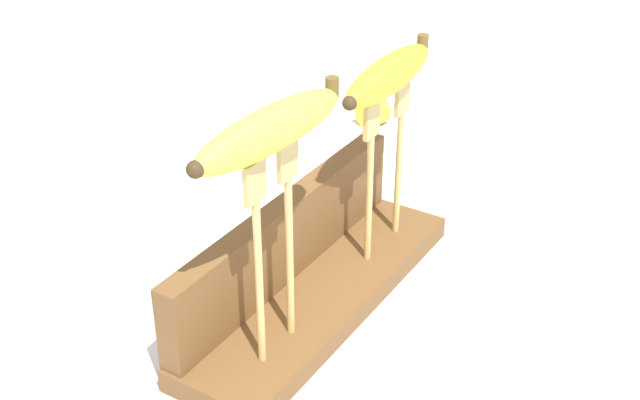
{
  "coord_description": "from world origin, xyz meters",
  "views": [
    {
      "loc": [
        -0.6,
        -0.38,
        0.53
      ],
      "look_at": [
        0.0,
        0.0,
        0.12
      ],
      "focal_mm": 48.07,
      "sensor_mm": 36.0,
      "label": 1
    }
  ],
  "objects": [
    {
      "name": "fork_stand_right",
      "position": [
        0.1,
        -0.02,
        0.13
      ],
      "size": [
        0.09,
        0.01,
        0.18
      ],
      "color": "tan",
      "rests_on": "wooden_board"
    },
    {
      "name": "ground_plane",
      "position": [
        0.0,
        0.0,
        0.0
      ],
      "size": [
        3.0,
        3.0,
        0.0
      ],
      "primitive_type": "plane",
      "color": "silver"
    },
    {
      "name": "fork_stand_left",
      "position": [
        -0.1,
        -0.02,
        0.14
      ],
      "size": [
        0.07,
        0.01,
        0.2
      ],
      "color": "tan",
      "rests_on": "wooden_board"
    },
    {
      "name": "banana_raised_right",
      "position": [
        0.1,
        -0.02,
        0.22
      ],
      "size": [
        0.17,
        0.04,
        0.04
      ],
      "color": "yellow",
      "rests_on": "fork_stand_right"
    },
    {
      "name": "board_backstop",
      "position": [
        0.0,
        0.04,
        0.07
      ],
      "size": [
        0.37,
        0.02,
        0.09
      ],
      "primitive_type": "cube",
      "color": "brown",
      "rests_on": "wooden_board"
    },
    {
      "name": "banana_raised_left",
      "position": [
        -0.1,
        -0.02,
        0.24
      ],
      "size": [
        0.18,
        0.05,
        0.04
      ],
      "color": "#DBD147",
      "rests_on": "fork_stand_left"
    },
    {
      "name": "banana_chunk_near",
      "position": [
        0.41,
        0.17,
        0.02
      ],
      "size": [
        0.05,
        0.05,
        0.04
      ],
      "color": "yellow",
      "rests_on": "ground"
    },
    {
      "name": "wooden_board",
      "position": [
        0.0,
        0.0,
        0.01
      ],
      "size": [
        0.38,
        0.11,
        0.02
      ],
      "primitive_type": "cube",
      "color": "brown",
      "rests_on": "ground"
    }
  ]
}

